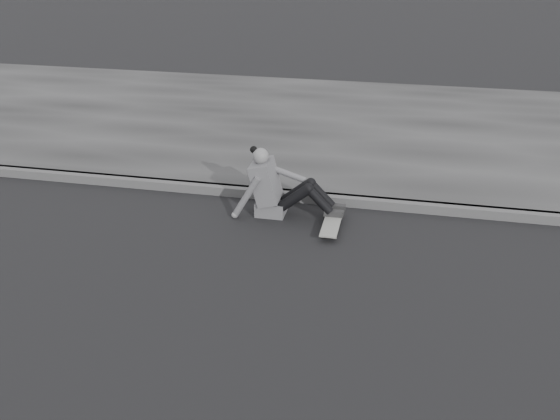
{
  "coord_description": "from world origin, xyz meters",
  "views": [
    {
      "loc": [
        0.02,
        -4.76,
        3.45
      ],
      "look_at": [
        -1.23,
        1.23,
        0.5
      ],
      "focal_mm": 40.0,
      "sensor_mm": 36.0,
      "label": 1
    }
  ],
  "objects": [
    {
      "name": "curb",
      "position": [
        0.0,
        2.58,
        0.06
      ],
      "size": [
        24.0,
        0.16,
        0.12
      ],
      "primitive_type": "cube",
      "color": "#4F4F4F",
      "rests_on": "ground"
    },
    {
      "name": "ground",
      "position": [
        0.0,
        0.0,
        0.0
      ],
      "size": [
        80.0,
        80.0,
        0.0
      ],
      "primitive_type": "plane",
      "color": "black",
      "rests_on": "ground"
    },
    {
      "name": "sidewalk",
      "position": [
        0.0,
        5.6,
        0.06
      ],
      "size": [
        24.0,
        6.0,
        0.12
      ],
      "primitive_type": "cube",
      "color": "#333333",
      "rests_on": "ground"
    },
    {
      "name": "seated_woman",
      "position": [
        -1.47,
        2.13,
        0.36
      ],
      "size": [
        1.38,
        0.46,
        0.88
      ],
      "color": "#5B5B5D",
      "rests_on": "ground"
    },
    {
      "name": "skateboard",
      "position": [
        -0.73,
        1.88,
        0.07
      ],
      "size": [
        0.2,
        0.78,
        0.09
      ],
      "color": "gray",
      "rests_on": "ground"
    }
  ]
}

